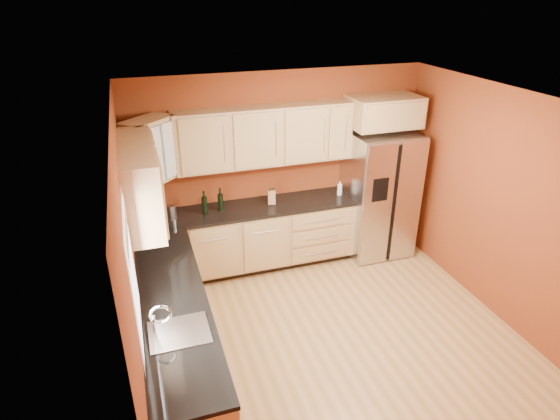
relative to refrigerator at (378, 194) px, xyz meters
name	(u,v)px	position (x,y,z in m)	size (l,w,h in m)	color
floor	(334,337)	(-1.35, -1.62, -0.89)	(4.00, 4.00, 0.00)	#A77B40
ceiling	(349,105)	(-1.35, -1.62, 1.71)	(4.00, 4.00, 0.00)	silver
wall_back	(279,168)	(-1.35, 0.38, 0.41)	(4.00, 0.04, 2.60)	maroon
wall_front	(474,382)	(-1.35, -3.62, 0.41)	(4.00, 0.04, 2.60)	maroon
wall_left	(133,269)	(-3.35, -1.62, 0.41)	(0.04, 4.00, 2.60)	maroon
wall_right	(505,209)	(0.65, -1.62, 0.41)	(0.04, 4.00, 2.60)	maroon
base_cabinets_back	(248,239)	(-1.90, 0.07, -0.45)	(2.90, 0.60, 0.88)	#A98652
base_cabinets_left	(177,339)	(-3.05, -1.62, -0.45)	(0.60, 2.80, 0.88)	#A98652
countertop_back	(247,209)	(-1.90, 0.06, 0.01)	(2.90, 0.62, 0.04)	black
countertop_left	(173,300)	(-3.04, -1.62, 0.01)	(0.62, 2.80, 0.04)	black
upper_cabinets_back	(265,136)	(-1.60, 0.21, 0.94)	(2.30, 0.33, 0.75)	#A98652
upper_cabinets_left	(140,182)	(-3.19, -0.90, 0.94)	(0.33, 1.35, 0.75)	#A98652
corner_upper_cabinet	(151,151)	(-3.02, 0.04, 0.94)	(0.62, 0.33, 0.75)	#A98652
over_fridge_cabinet	(384,111)	(0.00, 0.07, 1.16)	(0.92, 0.60, 0.40)	#A98652
refrigerator	(378,194)	(0.00, 0.00, 0.00)	(0.90, 0.75, 1.78)	silver
window	(133,276)	(-3.33, -2.12, 0.66)	(0.03, 0.90, 1.00)	white
sink_faucet	(178,318)	(-3.04, -2.12, 0.18)	(0.50, 0.42, 0.30)	silver
canister_left	(144,217)	(-3.20, 0.00, 0.13)	(0.12, 0.12, 0.20)	silver
canister_right	(172,212)	(-2.86, 0.05, 0.12)	(0.11, 0.11, 0.18)	silver
wine_bottle_a	(204,202)	(-2.44, 0.07, 0.19)	(0.07, 0.07, 0.31)	black
wine_bottle_b	(220,199)	(-2.23, 0.09, 0.19)	(0.07, 0.07, 0.31)	black
knife_block	(272,197)	(-1.55, 0.09, 0.13)	(0.10, 0.09, 0.19)	#A67750
soap_dispenser	(340,188)	(-0.57, 0.08, 0.13)	(0.07, 0.07, 0.20)	white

